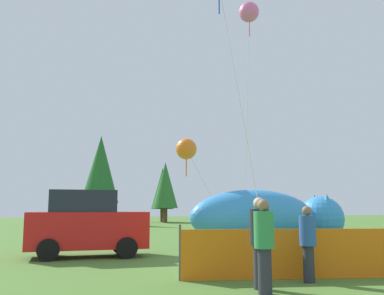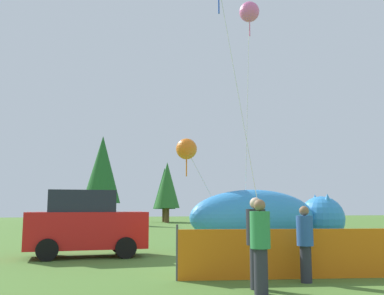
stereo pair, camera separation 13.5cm
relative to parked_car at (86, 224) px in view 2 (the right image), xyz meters
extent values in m
plane|color=#4C752D|center=(4.86, -2.81, -1.06)|extent=(120.00, 120.00, 0.00)
cube|color=red|center=(0.04, 0.00, -0.19)|extent=(3.84, 1.70, 1.17)
cube|color=#1E232D|center=(-0.15, 0.00, 0.75)|extent=(2.11, 1.55, 0.70)
cylinder|color=black|center=(1.22, 0.83, -0.72)|extent=(0.68, 0.24, 0.67)
cylinder|color=black|center=(1.23, -0.81, -0.72)|extent=(0.68, 0.24, 0.67)
cylinder|color=black|center=(-1.15, 0.81, -0.72)|extent=(0.68, 0.24, 0.67)
cylinder|color=black|center=(-1.14, -0.83, -0.72)|extent=(0.68, 0.24, 0.67)
cube|color=#1959A5|center=(7.44, -3.00, -0.62)|extent=(0.51, 0.51, 0.03)
cube|color=#1959A5|center=(7.46, -2.78, -0.42)|extent=(0.44, 0.08, 0.42)
cylinder|color=#A5A5AD|center=(7.61, -3.22, -0.84)|extent=(0.02, 0.02, 0.43)
cylinder|color=#A5A5AD|center=(7.22, -3.18, -0.84)|extent=(0.02, 0.02, 0.43)
cylinder|color=#A5A5AD|center=(7.65, -2.83, -0.84)|extent=(0.02, 0.02, 0.43)
cylinder|color=#A5A5AD|center=(7.26, -2.78, -0.84)|extent=(0.02, 0.02, 0.43)
ellipsoid|color=#338CD8|center=(7.21, 2.58, 0.12)|extent=(6.65, 3.60, 2.37)
ellipsoid|color=white|center=(7.21, 2.58, -0.41)|extent=(4.31, 2.56, 1.06)
sphere|color=#338CD8|center=(10.99, 3.37, 0.00)|extent=(2.13, 2.13, 2.13)
cone|color=#338CD8|center=(10.99, 3.90, 0.86)|extent=(0.60, 0.60, 0.64)
cone|color=#338CD8|center=(10.99, 2.84, 0.86)|extent=(0.60, 0.60, 0.64)
cube|color=orange|center=(4.94, -5.81, -0.50)|extent=(6.23, 1.18, 1.12)
cylinder|color=#4C4C51|center=(1.83, -5.24, -0.44)|extent=(0.05, 0.05, 1.23)
cylinder|color=#2D2D38|center=(4.47, -6.21, -0.67)|extent=(0.24, 0.24, 0.78)
cylinder|color=#2D59A5|center=(4.47, -6.21, 0.05)|extent=(0.36, 0.36, 0.65)
sphere|color=#8C6647|center=(4.47, -6.21, 0.48)|extent=(0.21, 0.21, 0.21)
cylinder|color=#2D2D38|center=(3.14, -6.62, -0.63)|extent=(0.27, 0.27, 0.86)
cylinder|color=#26262D|center=(3.14, -6.62, 0.16)|extent=(0.40, 0.40, 0.72)
sphere|color=beige|center=(3.14, -6.62, 0.64)|extent=(0.23, 0.23, 0.23)
cylinder|color=#2D2D38|center=(3.01, -7.09, -0.64)|extent=(0.26, 0.26, 0.84)
cylinder|color=#338C4C|center=(3.01, -7.09, 0.13)|extent=(0.39, 0.39, 0.70)
sphere|color=#8C6647|center=(3.01, -7.09, 0.60)|extent=(0.23, 0.23, 0.23)
cylinder|color=silver|center=(7.40, 3.72, 4.70)|extent=(1.10, 1.45, 11.53)
sphere|color=pink|center=(7.93, 4.43, 10.47)|extent=(1.02, 1.02, 1.02)
cylinder|color=pink|center=(7.93, 4.43, 9.77)|extent=(0.06, 0.06, 1.20)
cylinder|color=silver|center=(5.74, 0.42, 4.37)|extent=(1.29, 1.40, 10.86)
cylinder|color=blue|center=(5.11, 1.10, 9.09)|extent=(0.06, 0.06, 1.20)
cylinder|color=silver|center=(5.73, 4.23, 1.11)|extent=(2.16, 0.81, 4.35)
sphere|color=orange|center=(4.67, 4.62, 3.28)|extent=(0.99, 0.99, 0.99)
cylinder|color=orange|center=(4.67, 4.62, 2.58)|extent=(0.06, 0.06, 1.20)
cylinder|color=brown|center=(2.18, 25.97, -0.07)|extent=(0.63, 0.63, 1.97)
cone|color=#236028|center=(2.18, 25.97, 4.07)|extent=(3.47, 3.47, 6.31)
cylinder|color=brown|center=(9.10, 29.13, -0.31)|extent=(0.48, 0.48, 1.50)
cone|color=#2D6B2D|center=(9.10, 29.13, 2.84)|extent=(2.64, 2.64, 4.80)
cylinder|color=brown|center=(9.28, 31.31, -0.36)|extent=(0.45, 0.45, 1.40)
cone|color=#1E5623|center=(9.28, 31.31, 2.58)|extent=(2.46, 2.46, 4.48)
camera|label=1|loc=(-0.61, -14.69, 0.56)|focal=40.00mm
camera|label=2|loc=(-0.48, -14.72, 0.56)|focal=40.00mm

